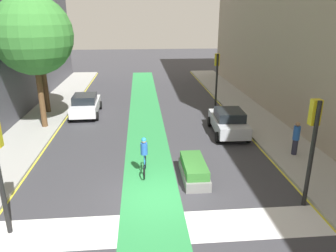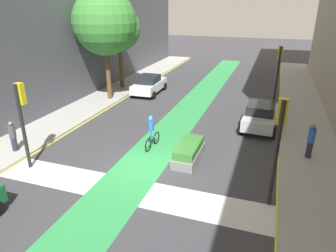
% 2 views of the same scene
% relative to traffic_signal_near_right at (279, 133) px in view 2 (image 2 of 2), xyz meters
% --- Properties ---
extents(ground_plane, '(120.00, 120.00, 0.00)m').
position_rel_traffic_signal_near_right_xyz_m(ground_plane, '(-5.66, 0.92, -2.95)').
color(ground_plane, '#38383D').
extents(bike_lane_paint, '(2.40, 60.00, 0.01)m').
position_rel_traffic_signal_near_right_xyz_m(bike_lane_paint, '(-5.94, 0.92, -2.95)').
color(bike_lane_paint, '#2D8C47').
rests_on(bike_lane_paint, ground_plane).
extents(crosswalk_band, '(12.00, 1.80, 0.01)m').
position_rel_traffic_signal_near_right_xyz_m(crosswalk_band, '(-5.66, -1.08, -2.95)').
color(crosswalk_band, silver).
rests_on(crosswalk_band, ground_plane).
extents(sidewalk_left, '(3.00, 60.00, 0.15)m').
position_rel_traffic_signal_near_right_xyz_m(sidewalk_left, '(-13.16, 0.92, -2.88)').
color(sidewalk_left, '#9E9E99').
rests_on(sidewalk_left, ground_plane).
extents(curb_stripe_left, '(0.16, 60.00, 0.01)m').
position_rel_traffic_signal_near_right_xyz_m(curb_stripe_left, '(-11.66, 0.92, -2.95)').
color(curb_stripe_left, yellow).
rests_on(curb_stripe_left, ground_plane).
extents(sidewalk_right, '(3.00, 60.00, 0.15)m').
position_rel_traffic_signal_near_right_xyz_m(sidewalk_right, '(1.84, 0.92, -2.88)').
color(sidewalk_right, '#9E9E99').
rests_on(sidewalk_right, ground_plane).
extents(curb_stripe_right, '(0.16, 60.00, 0.01)m').
position_rel_traffic_signal_near_right_xyz_m(curb_stripe_right, '(0.34, 0.92, -2.95)').
color(curb_stripe_right, yellow).
rests_on(curb_stripe_right, ground_plane).
extents(traffic_signal_near_right, '(0.35, 0.52, 4.21)m').
position_rel_traffic_signal_near_right_xyz_m(traffic_signal_near_right, '(0.00, 0.00, 0.00)').
color(traffic_signal_near_right, black).
rests_on(traffic_signal_near_right, ground_plane).
extents(traffic_signal_near_left, '(0.35, 0.52, 4.03)m').
position_rel_traffic_signal_near_right_xyz_m(traffic_signal_near_left, '(-10.83, -0.71, -0.12)').
color(traffic_signal_near_left, black).
rests_on(traffic_signal_near_left, ground_plane).
extents(traffic_signal_far_right, '(0.35, 0.52, 4.17)m').
position_rel_traffic_signal_near_right_xyz_m(traffic_signal_far_right, '(-0.14, 14.63, -0.03)').
color(traffic_signal_far_right, black).
rests_on(traffic_signal_far_right, ground_plane).
extents(car_white_left_far, '(2.12, 4.25, 1.57)m').
position_rel_traffic_signal_near_right_xyz_m(car_white_left_far, '(-10.30, 12.71, -2.15)').
color(car_white_left_far, silver).
rests_on(car_white_left_far, ground_plane).
extents(car_silver_right_far, '(2.19, 4.28, 1.57)m').
position_rel_traffic_signal_near_right_xyz_m(car_silver_right_far, '(-0.88, 7.92, -2.15)').
color(car_silver_right_far, '#B2B7BF').
rests_on(car_silver_right_far, ground_plane).
extents(cyclist_in_lane, '(0.32, 1.73, 1.86)m').
position_rel_traffic_signal_near_right_xyz_m(cyclist_in_lane, '(-6.15, 2.99, -1.98)').
color(cyclist_in_lane, black).
rests_on(cyclist_in_lane, ground_plane).
extents(pedestrian_sidewalk_right_a, '(0.34, 0.34, 1.77)m').
position_rel_traffic_signal_near_right_xyz_m(pedestrian_sidewalk_right_a, '(1.66, 4.25, -1.89)').
color(pedestrian_sidewalk_right_a, '#262638').
rests_on(pedestrian_sidewalk_right_a, sidewalk_right).
extents(pedestrian_sidewalk_left_a, '(0.34, 0.34, 1.59)m').
position_rel_traffic_signal_near_right_xyz_m(pedestrian_sidewalk_left_a, '(-12.58, 0.11, -1.99)').
color(pedestrian_sidewalk_left_a, '#262638').
rests_on(pedestrian_sidewalk_left_a, sidewalk_left).
extents(street_tree_near, '(4.74, 4.74, 8.12)m').
position_rel_traffic_signal_near_right_xyz_m(street_tree_near, '(-12.54, 9.96, 2.93)').
color(street_tree_near, brown).
rests_on(street_tree_near, sidewalk_left).
extents(street_tree_far, '(3.67, 3.67, 6.90)m').
position_rel_traffic_signal_near_right_xyz_m(street_tree_far, '(-13.21, 13.40, 2.23)').
color(street_tree_far, brown).
rests_on(street_tree_far, sidewalk_left).
extents(median_planter, '(1.08, 2.70, 0.85)m').
position_rel_traffic_signal_near_right_xyz_m(median_planter, '(-3.94, 2.40, -2.55)').
color(median_planter, slate).
rests_on(median_planter, ground_plane).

